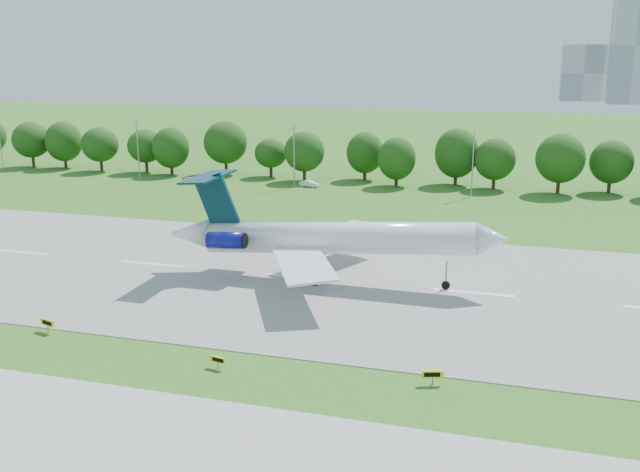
{
  "coord_description": "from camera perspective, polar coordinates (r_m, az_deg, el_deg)",
  "views": [
    {
      "loc": [
        24.85,
        -52.14,
        25.73
      ],
      "look_at": [
        4.22,
        18.0,
        7.2
      ],
      "focal_mm": 40.0,
      "sensor_mm": 36.0,
      "label": 1
    }
  ],
  "objects": [
    {
      "name": "ground",
      "position": [
        63.23,
        -8.42,
        -9.95
      ],
      "size": [
        600.0,
        600.0,
        0.0
      ],
      "primitive_type": "plane",
      "color": "#316B1C",
      "rests_on": "ground"
    },
    {
      "name": "runway",
      "position": [
        85.02,
        -1.4,
        -3.37
      ],
      "size": [
        400.0,
        45.0,
        0.08
      ],
      "primitive_type": "cube",
      "color": "gray",
      "rests_on": "ground"
    },
    {
      "name": "tree_line",
      "position": [
        147.56,
        6.6,
        6.52
      ],
      "size": [
        288.4,
        8.4,
        10.4
      ],
      "color": "#382314",
      "rests_on": "ground"
    },
    {
      "name": "light_poles",
      "position": [
        138.26,
        4.85,
        6.11
      ],
      "size": [
        175.9,
        0.25,
        12.19
      ],
      "color": "gray",
      "rests_on": "ground"
    },
    {
      "name": "airliner",
      "position": [
        82.9,
        0.03,
        -0.05
      ],
      "size": [
        40.41,
        29.44,
        12.33
      ],
      "rotation": [
        0.0,
        -0.06,
        0.02
      ],
      "color": "white",
      "rests_on": "ground"
    },
    {
      "name": "taxi_sign_left",
      "position": [
        73.38,
        -20.97,
        -6.5
      ],
      "size": [
        1.82,
        0.74,
        1.29
      ],
      "rotation": [
        0.0,
        0.0,
        -0.3
      ],
      "color": "gray",
      "rests_on": "ground"
    },
    {
      "name": "taxi_sign_centre",
      "position": [
        61.67,
        -8.16,
        -9.78
      ],
      "size": [
        1.53,
        0.49,
        1.08
      ],
      "rotation": [
        0.0,
        0.0,
        -0.21
      ],
      "color": "gray",
      "rests_on": "ground"
    },
    {
      "name": "taxi_sign_right",
      "position": [
        58.9,
        9.01,
        -10.89
      ],
      "size": [
        1.72,
        0.71,
        1.23
      ],
      "rotation": [
        0.0,
        0.0,
        0.3
      ],
      "color": "gray",
      "rests_on": "ground"
    },
    {
      "name": "service_vehicle_a",
      "position": [
        144.2,
        -0.88,
        4.21
      ],
      "size": [
        4.21,
        2.09,
        1.33
      ],
      "primitive_type": "imported",
      "rotation": [
        0.0,
        0.0,
        1.39
      ],
      "color": "silver",
      "rests_on": "ground"
    },
    {
      "name": "service_vehicle_b",
      "position": [
        151.25,
        -10.29,
        4.43
      ],
      "size": [
        3.81,
        2.73,
        1.2
      ],
      "primitive_type": "imported",
      "rotation": [
        0.0,
        0.0,
        1.15
      ],
      "color": "silver",
      "rests_on": "ground"
    }
  ]
}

